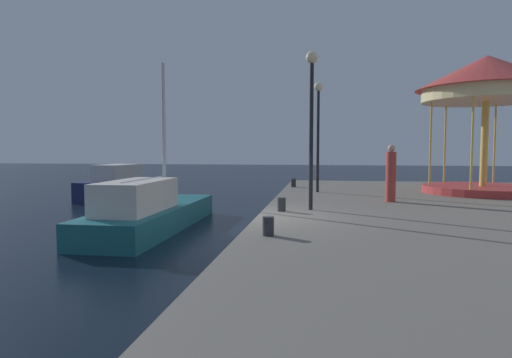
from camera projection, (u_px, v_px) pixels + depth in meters
name	position (u px, v px, depth m)	size (l,w,h in m)	color
ground_plane	(258.00, 244.00, 11.91)	(120.00, 120.00, 0.00)	black
quay_dock	(508.00, 237.00, 10.92)	(12.73, 27.13, 0.80)	slate
sailboat_teal	(149.00, 211.00, 13.90)	(2.08, 7.35, 5.56)	#19606B
motorboat_navy	(122.00, 186.00, 22.76)	(2.96, 5.51, 1.82)	#19214C
carousel	(486.00, 91.00, 17.55)	(5.48, 5.48, 5.56)	#B23333
lamp_post_near_edge	(312.00, 103.00, 12.77)	(0.36, 0.36, 4.65)	black
lamp_post_mid_promenade	(318.00, 118.00, 18.10)	(0.36, 0.36, 4.56)	black
bollard_north	(268.00, 226.00, 9.09)	(0.24, 0.24, 0.40)	#2D2D33
bollard_south	(282.00, 204.00, 12.65)	(0.24, 0.24, 0.40)	#2D2D33
bollard_center	(293.00, 183.00, 20.74)	(0.24, 0.24, 0.40)	#2D2D33
person_near_carousel	(391.00, 175.00, 14.91)	(0.34, 0.34, 1.96)	#B23833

